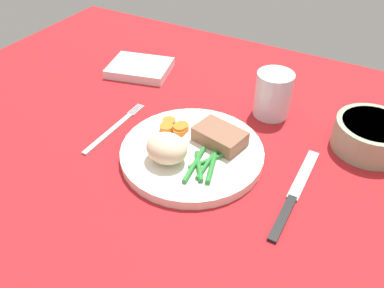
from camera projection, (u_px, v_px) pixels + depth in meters
The scene contains 11 objects.
dining_table at pixel (193, 156), 65.68cm from camera, with size 120.00×90.00×2.00cm.
dinner_plate at pixel (192, 152), 63.58cm from camera, with size 23.48×23.48×1.60cm, color white.
meat_portion at pixel (220, 136), 63.58cm from camera, with size 8.14×5.24×2.52cm, color #936047.
mashed_potatoes at pixel (167, 148), 59.55cm from camera, with size 6.59×5.66×4.61cm, color beige.
carrot_slices at pixel (176, 127), 66.69cm from camera, with size 5.27×4.29×1.23cm.
green_beans at pixel (203, 165), 59.56cm from camera, with size 5.32×8.92×0.82cm.
fork at pixel (115, 128), 69.75cm from camera, with size 1.44×16.60×0.40cm.
knife at pixel (294, 194), 57.18cm from camera, with size 1.70×20.50×0.64cm.
water_glass at pixel (273, 97), 71.35cm from camera, with size 6.73×6.73×8.53cm.
salad_bowl at pixel (371, 134), 64.03cm from camera, with size 12.03×12.03×5.08cm.
napkin at pixel (140, 68), 85.60cm from camera, with size 13.02×10.07×1.89cm, color white.
Camera 1 is at (24.04, -43.32, 44.17)cm, focal length 36.22 mm.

